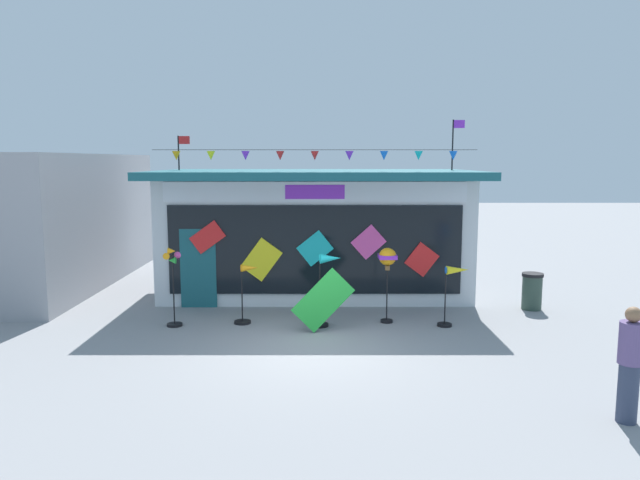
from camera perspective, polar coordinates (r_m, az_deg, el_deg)
The scene contains 11 objects.
ground_plane at distance 11.91m, azimuth -1.12°, elevation -10.35°, with size 80.00×80.00×0.00m, color gray.
kite_shop_building at distance 16.64m, azimuth -0.53°, elevation 0.99°, with size 8.55×5.08×4.81m.
wind_spinner_far_left at distance 13.48m, azimuth -14.15°, elevation -3.69°, with size 0.36×0.35×1.79m.
wind_spinner_left at distance 13.50m, azimuth -7.28°, elevation -5.07°, with size 0.57×0.38×1.37m.
wind_spinner_center_left at distance 13.08m, azimuth 0.59°, elevation -3.68°, with size 0.68×0.39×1.65m.
wind_spinner_center_right at distance 13.42m, azimuth 6.46°, elevation -2.02°, with size 0.41×0.41×1.73m.
wind_spinner_right at distance 13.45m, azimuth 12.75°, elevation -4.17°, with size 0.70×0.33×1.38m.
person_near_camera at distance 9.51m, azimuth 27.82°, elevation -10.36°, with size 0.48×0.40×1.68m.
trash_bin at distance 15.62m, azimuth 19.76°, elevation -4.67°, with size 0.52×0.52×0.92m.
display_kite_on_ground at distance 12.76m, azimuth 0.21°, elevation -5.85°, with size 0.70×0.03×1.28m, color green.
neighbour_building at distance 19.69m, azimuth -27.04°, elevation 1.76°, with size 5.35×8.62×3.87m, color #99999E.
Camera 1 is at (0.21, -11.32, 3.70)m, focal length 33.04 mm.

